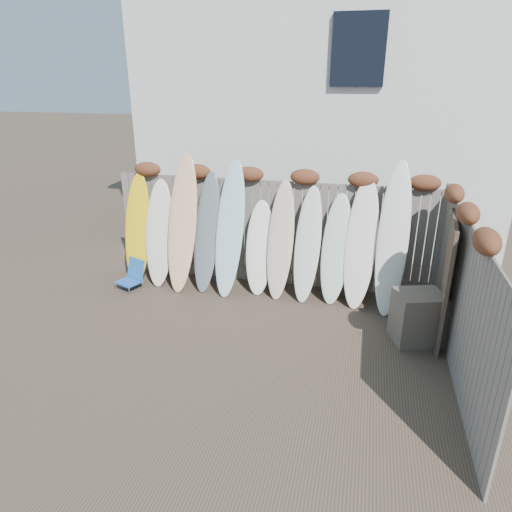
% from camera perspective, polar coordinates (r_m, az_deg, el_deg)
% --- Properties ---
extents(ground, '(80.00, 80.00, 0.00)m').
position_cam_1_polar(ground, '(6.90, -2.40, -11.36)').
color(ground, '#493A2D').
extents(back_fence, '(6.05, 0.28, 2.24)m').
position_cam_1_polar(back_fence, '(8.50, 2.30, 4.00)').
color(back_fence, slate).
rests_on(back_fence, ground).
extents(right_fence, '(0.28, 4.40, 2.24)m').
position_cam_1_polar(right_fence, '(6.50, 24.46, -4.12)').
color(right_fence, slate).
rests_on(right_fence, ground).
extents(house, '(8.50, 5.50, 6.33)m').
position_cam_1_polar(house, '(12.12, 8.72, 18.77)').
color(house, silver).
rests_on(house, ground).
extents(beach_chair, '(0.55, 0.56, 0.55)m').
position_cam_1_polar(beach_chair, '(8.90, -15.19, -2.34)').
color(beach_chair, blue).
rests_on(beach_chair, ground).
extents(wooden_crate, '(0.81, 0.74, 0.79)m').
position_cam_1_polar(wooden_crate, '(7.28, 19.53, -7.22)').
color(wooden_crate, brown).
rests_on(wooden_crate, ground).
extents(lattice_panel, '(0.19, 1.26, 1.89)m').
position_cam_1_polar(lattice_panel, '(7.26, 22.57, -2.90)').
color(lattice_panel, brown).
rests_on(lattice_panel, ground).
extents(surfboard_0, '(0.56, 0.77, 2.05)m').
position_cam_1_polar(surfboard_0, '(9.03, -14.58, 3.32)').
color(surfboard_0, yellow).
rests_on(surfboard_0, ground).
extents(surfboard_1, '(0.60, 0.75, 1.97)m').
position_cam_1_polar(surfboard_1, '(8.82, -11.98, 2.83)').
color(surfboard_1, silver).
rests_on(surfboard_1, ground).
extents(surfboard_2, '(0.57, 0.87, 2.45)m').
position_cam_1_polar(surfboard_2, '(8.48, -9.20, 4.01)').
color(surfboard_2, '#EA9F82').
rests_on(surfboard_2, ground).
extents(surfboard_3, '(0.51, 0.78, 2.15)m').
position_cam_1_polar(surfboard_3, '(8.42, -6.17, 2.93)').
color(surfboard_3, slate).
rests_on(surfboard_3, ground).
extents(surfboard_4, '(0.58, 0.87, 2.39)m').
position_cam_1_polar(surfboard_4, '(8.19, -3.29, 3.39)').
color(surfboard_4, '#AAD6E4').
rests_on(surfboard_4, ground).
extents(surfboard_5, '(0.53, 0.63, 1.68)m').
position_cam_1_polar(surfboard_5, '(8.29, 0.45, 1.03)').
color(surfboard_5, white).
rests_on(surfboard_5, ground).
extents(surfboard_6, '(0.49, 0.75, 2.05)m').
position_cam_1_polar(surfboard_6, '(8.12, 3.09, 1.97)').
color(surfboard_6, beige).
rests_on(surfboard_6, ground).
extents(surfboard_7, '(0.52, 0.75, 1.99)m').
position_cam_1_polar(surfboard_7, '(8.04, 6.47, 1.42)').
color(surfboard_7, silver).
rests_on(surfboard_7, ground).
extents(surfboard_8, '(0.56, 0.72, 1.88)m').
position_cam_1_polar(surfboard_8, '(8.06, 9.95, 0.85)').
color(surfboard_8, silver).
rests_on(surfboard_8, ground).
extents(surfboard_9, '(0.60, 0.82, 2.17)m').
position_cam_1_polar(surfboard_9, '(7.97, 12.98, 1.49)').
color(surfboard_9, white).
rests_on(surfboard_9, ground).
extents(surfboard_10, '(0.57, 0.91, 2.49)m').
position_cam_1_polar(surfboard_10, '(7.85, 16.76, 2.06)').
color(surfboard_10, silver).
rests_on(surfboard_10, ground).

